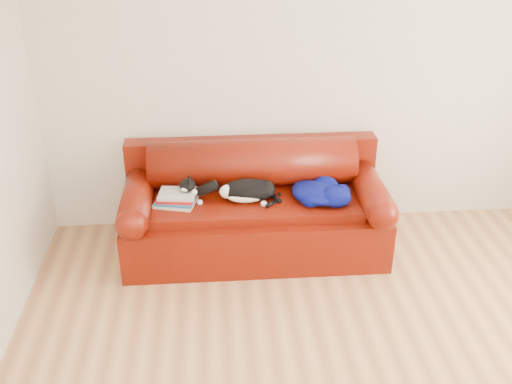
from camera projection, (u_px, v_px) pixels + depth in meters
The scene contains 7 objects.
ground at pixel (354, 375), 3.76m from camera, with size 4.50×4.50×0.00m, color #97613C.
room_shell at pixel (402, 125), 3.01m from camera, with size 4.52×4.02×2.61m.
sofa_base at pixel (255, 224), 4.93m from camera, with size 2.10×0.90×0.50m.
sofa_back at pixel (252, 178), 5.01m from camera, with size 2.10×1.01×0.88m.
book_stack at pixel (176, 198), 4.68m from camera, with size 0.36×0.31×0.10m.
cat at pixel (247, 191), 4.71m from camera, with size 0.60×0.25×0.22m.
blanket at pixel (320, 192), 4.74m from camera, with size 0.52×0.51×0.15m.
Camera 1 is at (-0.83, -2.74, 2.76)m, focal length 42.00 mm.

